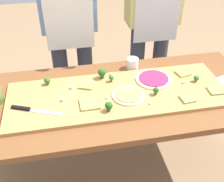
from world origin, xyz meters
The scene contains 26 objects.
ground_plane centered at (0.00, 0.00, 0.00)m, with size 8.00×8.00×0.00m, color #896B4C.
prep_table centered at (0.00, 0.00, 0.65)m, with size 1.72×0.77×0.74m.
cutting_board centered at (-0.01, -0.01, 0.75)m, with size 1.31×0.46×0.02m, color #B27F47.
chefs_knife centered at (-0.52, -0.07, 0.77)m, with size 0.28×0.13×0.02m.
pizza_whole_pesto_green centered at (0.05, -0.05, 0.77)m, with size 0.19×0.19×0.02m.
pizza_whole_beet_magenta centered at (0.24, 0.08, 0.77)m, with size 0.23×0.23×0.02m.
pizza_slice_far_right centered at (0.57, -0.10, 0.77)m, with size 0.08×0.08×0.01m, color #899E4C.
pizza_slice_near_left centered at (0.45, 0.11, 0.77)m, with size 0.08×0.08×0.01m, color #899E4C.
pizza_slice_near_right centered at (-0.19, -0.09, 0.77)m, with size 0.11×0.11×0.01m, color #899E4C.
pizza_slice_far_left centered at (0.37, -0.15, 0.77)m, with size 0.08×0.08×0.01m, color #899E4C.
pizza_slice_center centered at (-0.18, 0.10, 0.77)m, with size 0.08×0.08×0.01m, color #899E4C.
broccoli_floret_front_mid centered at (0.50, 0.01, 0.79)m, with size 0.03×0.03×0.04m.
broccoli_floret_back_left centered at (-0.07, 0.16, 0.81)m, with size 0.05×0.05×0.07m.
broccoli_floret_front_left centered at (-0.09, -0.16, 0.80)m, with size 0.04×0.04×0.06m.
broccoli_floret_back_mid centered at (-0.42, 0.16, 0.79)m, with size 0.04×0.04×0.05m.
broccoli_floret_back_right centered at (0.21, -0.07, 0.79)m, with size 0.04×0.04×0.05m.
broccoli_floret_center_right centered at (-0.02, 0.12, 0.79)m, with size 0.03×0.03×0.05m.
cheese_crumble_a centered at (0.15, -0.15, 0.77)m, with size 0.01×0.01×0.01m, color silver.
cheese_crumble_b centered at (-0.08, -0.05, 0.77)m, with size 0.01×0.01×0.01m, color silver.
cheese_crumble_c centered at (-0.34, -0.03, 0.77)m, with size 0.02×0.02×0.02m, color white.
cheese_crumble_d centered at (-0.01, 0.19, 0.77)m, with size 0.01×0.01×0.01m, color silver.
cheese_crumble_e centered at (-0.28, 0.09, 0.77)m, with size 0.02×0.02×0.02m, color white.
cheese_crumble_f centered at (0.42, 0.01, 0.77)m, with size 0.01×0.01×0.01m, color white.
flour_cup centered at (0.15, 0.27, 0.78)m, with size 0.08×0.08×0.08m.
cook_left centered at (-0.24, 0.66, 1.00)m, with size 0.54×0.39×1.67m.
cook_right centered at (0.40, 0.66, 1.00)m, with size 0.54×0.39×1.67m.
Camera 1 is at (-0.29, -1.31, 1.77)m, focal length 44.70 mm.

